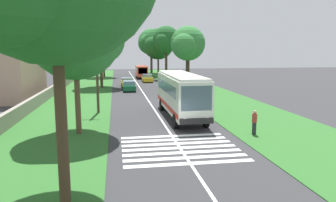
{
  "coord_description": "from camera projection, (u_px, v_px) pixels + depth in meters",
  "views": [
    {
      "loc": [
        -19.69,
        3.65,
        5.72
      ],
      "look_at": [
        6.09,
        -0.54,
        1.6
      ],
      "focal_mm": 34.55,
      "sensor_mm": 36.0,
      "label": 1
    }
  ],
  "objects": [
    {
      "name": "ground",
      "position": [
        175.0,
        140.0,
        20.67
      ],
      "size": [
        160.0,
        160.0,
        0.0
      ],
      "primitive_type": "plane",
      "color": "#333335"
    },
    {
      "name": "grass_verge_left",
      "position": [
        73.0,
        105.0,
        33.99
      ],
      "size": [
        120.0,
        8.0,
        0.04
      ],
      "primitive_type": "cube",
      "color": "#2D6628",
      "rests_on": "ground"
    },
    {
      "name": "grass_verge_right",
      "position": [
        222.0,
        101.0,
        36.59
      ],
      "size": [
        120.0,
        8.0,
        0.04
      ],
      "primitive_type": "cube",
      "color": "#2D6628",
      "rests_on": "ground"
    },
    {
      "name": "centre_line",
      "position": [
        150.0,
        103.0,
        35.29
      ],
      "size": [
        110.0,
        0.16,
        0.01
      ],
      "primitive_type": "cube",
      "color": "silver",
      "rests_on": "ground"
    },
    {
      "name": "coach_bus",
      "position": [
        181.0,
        92.0,
        27.56
      ],
      "size": [
        11.16,
        2.62,
        3.73
      ],
      "color": "silver",
      "rests_on": "ground"
    },
    {
      "name": "zebra_crossing",
      "position": [
        180.0,
        148.0,
        19.11
      ],
      "size": [
        5.85,
        6.8,
        0.01
      ],
      "color": "silver",
      "rests_on": "ground"
    },
    {
      "name": "trailing_car_0",
      "position": [
        129.0,
        86.0,
        45.87
      ],
      "size": [
        4.3,
        1.78,
        1.43
      ],
      "color": "#145933",
      "rests_on": "ground"
    },
    {
      "name": "trailing_car_1",
      "position": [
        127.0,
        83.0,
        51.0
      ],
      "size": [
        4.3,
        1.78,
        1.43
      ],
      "color": "gold",
      "rests_on": "ground"
    },
    {
      "name": "trailing_car_2",
      "position": [
        147.0,
        78.0,
        58.75
      ],
      "size": [
        4.3,
        1.78,
        1.43
      ],
      "color": "gold",
      "rests_on": "ground"
    },
    {
      "name": "trailing_minibus_0",
      "position": [
        142.0,
        71.0,
        66.4
      ],
      "size": [
        6.0,
        2.14,
        2.53
      ],
      "color": "#CC4C33",
      "rests_on": "ground"
    },
    {
      "name": "roadside_tree_left_0",
      "position": [
        99.0,
        41.0,
        48.6
      ],
      "size": [
        8.53,
        7.38,
        10.97
      ],
      "color": "#4C3826",
      "rests_on": "grass_verge_left"
    },
    {
      "name": "roadside_tree_left_2",
      "position": [
        102.0,
        42.0,
        67.7
      ],
      "size": [
        7.67,
        6.18,
        10.65
      ],
      "color": "#3D2D1E",
      "rests_on": "grass_verge_left"
    },
    {
      "name": "roadside_tree_left_3",
      "position": [
        73.0,
        35.0,
        21.29
      ],
      "size": [
        7.08,
        6.3,
        9.98
      ],
      "color": "brown",
      "rests_on": "grass_verge_left"
    },
    {
      "name": "roadside_tree_right_0",
      "position": [
        166.0,
        40.0,
        63.26
      ],
      "size": [
        6.19,
        5.24,
        10.4
      ],
      "color": "#3D2D1E",
      "rests_on": "grass_verge_right"
    },
    {
      "name": "roadside_tree_right_1",
      "position": [
        157.0,
        45.0,
        71.33
      ],
      "size": [
        8.44,
        6.86,
        10.46
      ],
      "color": "#4C3826",
      "rests_on": "grass_verge_right"
    },
    {
      "name": "roadside_tree_right_2",
      "position": [
        150.0,
        43.0,
        79.42
      ],
      "size": [
        8.23,
        6.56,
        10.92
      ],
      "color": "#4C3826",
      "rests_on": "grass_verge_right"
    },
    {
      "name": "roadside_tree_right_3",
      "position": [
        187.0,
        45.0,
        42.69
      ],
      "size": [
        5.64,
        4.67,
        8.87
      ],
      "color": "#3D2D1E",
      "rests_on": "grass_verge_right"
    },
    {
      "name": "utility_pole",
      "position": [
        97.0,
        65.0,
        29.08
      ],
      "size": [
        0.24,
        1.4,
        8.37
      ],
      "color": "#473828",
      "rests_on": "grass_verge_left"
    },
    {
      "name": "roadside_wall",
      "position": [
        48.0,
        94.0,
        38.23
      ],
      "size": [
        70.0,
        0.4,
        1.2
      ],
      "primitive_type": "cube",
      "color": "gray",
      "rests_on": "grass_verge_left"
    },
    {
      "name": "roadside_building",
      "position": [
        7.0,
        68.0,
        38.57
      ],
      "size": [
        13.2,
        6.97,
        7.01
      ],
      "color": "tan",
      "rests_on": "ground"
    },
    {
      "name": "pedestrian",
      "position": [
        254.0,
        122.0,
        21.82
      ],
      "size": [
        0.34,
        0.34,
        1.69
      ],
      "color": "#26262D",
      "rests_on": "grass_verge_right"
    }
  ]
}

